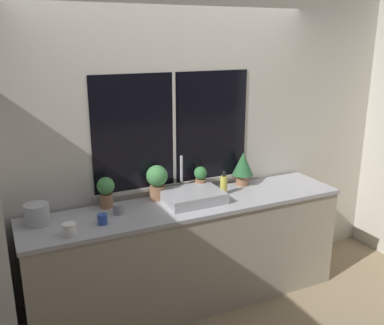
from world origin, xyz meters
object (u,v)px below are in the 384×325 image
at_px(potted_plant_far_right, 243,166).
at_px(mug_white, 69,229).
at_px(kettle, 37,213).
at_px(soap_bottle, 224,185).
at_px(sink, 192,196).
at_px(mug_blue, 102,219).
at_px(mug_grey, 118,209).
at_px(potted_plant_center_right, 200,178).
at_px(potted_plant_center_left, 157,180).
at_px(potted_plant_far_left, 106,190).

height_order(potted_plant_far_right, mug_white, potted_plant_far_right).
xyz_separation_m(mug_white, kettle, (-0.18, 0.29, 0.04)).
bearing_deg(soap_bottle, sink, -173.49).
distance_m(mug_white, mug_blue, 0.27).
relative_size(sink, potted_plant_far_right, 1.57).
bearing_deg(mug_grey, potted_plant_center_right, 11.88).
xyz_separation_m(potted_plant_center_left, soap_bottle, (0.57, -0.14, -0.08)).
xyz_separation_m(sink, potted_plant_center_right, (0.16, 0.17, 0.08)).
height_order(sink, potted_plant_far_right, sink).
distance_m(soap_bottle, kettle, 1.54).
bearing_deg(mug_grey, sink, -0.64).
bearing_deg(kettle, potted_plant_far_left, 9.84).
distance_m(potted_plant_center_left, mug_white, 0.90).
bearing_deg(potted_plant_center_right, sink, -133.13).
xyz_separation_m(sink, potted_plant_center_left, (-0.24, 0.17, 0.12)).
height_order(potted_plant_center_right, mug_grey, potted_plant_center_right).
xyz_separation_m(mug_blue, kettle, (-0.43, 0.21, 0.05)).
relative_size(potted_plant_far_left, mug_white, 2.65).
relative_size(potted_plant_center_left, potted_plant_center_right, 1.28).
height_order(sink, mug_grey, sink).
height_order(sink, potted_plant_far_left, sink).
xyz_separation_m(sink, potted_plant_far_left, (-0.68, 0.17, 0.10)).
bearing_deg(mug_white, mug_blue, 19.10).
relative_size(mug_white, mug_grey, 1.14).
xyz_separation_m(potted_plant_far_left, potted_plant_far_right, (1.28, 0.00, 0.03)).
relative_size(potted_plant_far_right, soap_bottle, 1.50).
height_order(potted_plant_center_right, soap_bottle, potted_plant_center_right).
bearing_deg(kettle, soap_bottle, -1.64).
distance_m(potted_plant_far_left, potted_plant_far_right, 1.28).
xyz_separation_m(potted_plant_far_left, mug_grey, (0.05, -0.17, -0.11)).
bearing_deg(mug_blue, potted_plant_center_left, 28.66).
bearing_deg(mug_white, mug_grey, 28.03).
distance_m(potted_plant_center_left, kettle, 0.99).
distance_m(mug_grey, kettle, 0.60).
bearing_deg(mug_grey, potted_plant_far_right, 7.74).
distance_m(sink, mug_blue, 0.80).
distance_m(potted_plant_center_right, mug_white, 1.27).
distance_m(potted_plant_center_right, mug_blue, 1.00).
bearing_deg(mug_blue, sink, 8.93).
xyz_separation_m(sink, potted_plant_far_right, (0.60, 0.17, 0.14)).
xyz_separation_m(soap_bottle, kettle, (-1.54, 0.04, -0.00)).
relative_size(potted_plant_center_right, mug_blue, 3.03).
distance_m(potted_plant_center_left, soap_bottle, 0.59).
bearing_deg(potted_plant_far_right, potted_plant_center_left, 180.00).
height_order(potted_plant_far_right, kettle, potted_plant_far_right).
height_order(sink, soap_bottle, sink).
relative_size(potted_plant_center_left, kettle, 1.66).
xyz_separation_m(potted_plant_center_right, mug_blue, (-0.95, -0.30, -0.09)).
bearing_deg(potted_plant_far_right, kettle, -177.05).
height_order(potted_plant_center_left, mug_grey, potted_plant_center_left).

